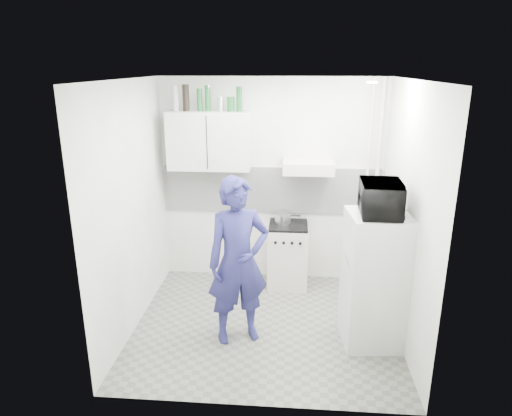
{
  "coord_description": "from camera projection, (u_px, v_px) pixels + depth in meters",
  "views": [
    {
      "loc": [
        0.26,
        -4.38,
        2.74
      ],
      "look_at": [
        -0.12,
        0.3,
        1.25
      ],
      "focal_mm": 32.0,
      "sensor_mm": 36.0,
      "label": 1
    }
  ],
  "objects": [
    {
      "name": "microwave",
      "position": [
        381.0,
        198.0,
        4.28
      ],
      "size": [
        0.57,
        0.4,
        0.31
      ],
      "primitive_type": "imported",
      "rotation": [
        0.0,
        0.0,
        1.53
      ],
      "color": "black",
      "rests_on": "fridge"
    },
    {
      "name": "bottle_a",
      "position": [
        176.0,
        98.0,
        5.41
      ],
      "size": [
        0.07,
        0.07,
        0.3
      ],
      "primitive_type": "cylinder",
      "color": "#B2B7BC",
      "rests_on": "upper_cabinet"
    },
    {
      "name": "wall_back",
      "position": [
        271.0,
        182.0,
        5.81
      ],
      "size": [
        2.8,
        0.0,
        2.8
      ],
      "primitive_type": "plane",
      "rotation": [
        1.57,
        0.0,
        0.0
      ],
      "color": "white",
      "rests_on": "floor"
    },
    {
      "name": "wall_left",
      "position": [
        131.0,
        209.0,
        4.73
      ],
      "size": [
        0.0,
        2.6,
        2.6
      ],
      "primitive_type": "plane",
      "rotation": [
        1.57,
        0.0,
        1.57
      ],
      "color": "white",
      "rests_on": "floor"
    },
    {
      "name": "canister_b",
      "position": [
        231.0,
        104.0,
        5.38
      ],
      "size": [
        0.09,
        0.09,
        0.17
      ],
      "primitive_type": "cylinder",
      "color": "#144C1E",
      "rests_on": "upper_cabinet"
    },
    {
      "name": "bottle_e",
      "position": [
        239.0,
        99.0,
        5.35
      ],
      "size": [
        0.07,
        0.07,
        0.29
      ],
      "primitive_type": "cylinder",
      "color": "#144C1E",
      "rests_on": "upper_cabinet"
    },
    {
      "name": "saucepan",
      "position": [
        283.0,
        218.0,
        5.74
      ],
      "size": [
        0.21,
        0.21,
        0.11
      ],
      "primitive_type": "cylinder",
      "color": "silver",
      "rests_on": "stove_top"
    },
    {
      "name": "bottle_d",
      "position": [
        208.0,
        98.0,
        5.38
      ],
      "size": [
        0.07,
        0.07,
        0.3
      ],
      "primitive_type": "cylinder",
      "color": "#144C1E",
      "rests_on": "upper_cabinet"
    },
    {
      "name": "upper_cabinet",
      "position": [
        210.0,
        141.0,
        5.53
      ],
      "size": [
        1.0,
        0.35,
        0.7
      ],
      "primitive_type": "cube",
      "color": "white",
      "rests_on": "wall_back"
    },
    {
      "name": "pipe_a",
      "position": [
        376.0,
        186.0,
        5.63
      ],
      "size": [
        0.05,
        0.05,
        2.6
      ],
      "primitive_type": "cylinder",
      "color": "beige",
      "rests_on": "floor"
    },
    {
      "name": "stove",
      "position": [
        288.0,
        256.0,
        5.82
      ],
      "size": [
        0.5,
        0.5,
        0.8
      ],
      "primitive_type": "cube",
      "color": "beige",
      "rests_on": "floor"
    },
    {
      "name": "range_hood",
      "position": [
        308.0,
        166.0,
        5.45
      ],
      "size": [
        0.6,
        0.5,
        0.14
      ],
      "primitive_type": "cube",
      "color": "beige",
      "rests_on": "wall_back"
    },
    {
      "name": "backsplash",
      "position": [
        271.0,
        190.0,
        5.82
      ],
      "size": [
        2.74,
        0.03,
        0.6
      ],
      "primitive_type": "cube",
      "color": "white",
      "rests_on": "wall_back"
    },
    {
      "name": "bottle_b",
      "position": [
        186.0,
        98.0,
        5.4
      ],
      "size": [
        0.08,
        0.08,
        0.31
      ],
      "primitive_type": "cylinder",
      "color": "black",
      "rests_on": "upper_cabinet"
    },
    {
      "name": "fridge",
      "position": [
        374.0,
        280.0,
        4.53
      ],
      "size": [
        0.62,
        0.62,
        1.38
      ],
      "primitive_type": "cube",
      "rotation": [
        0.0,
        0.0,
        0.1
      ],
      "color": "white",
      "rests_on": "floor"
    },
    {
      "name": "pipe_b",
      "position": [
        366.0,
        186.0,
        5.64
      ],
      "size": [
        0.04,
        0.04,
        2.6
      ],
      "primitive_type": "cylinder",
      "color": "beige",
      "rests_on": "floor"
    },
    {
      "name": "canister_a",
      "position": [
        220.0,
        104.0,
        5.39
      ],
      "size": [
        0.07,
        0.07,
        0.17
      ],
      "primitive_type": "cylinder",
      "color": "silver",
      "rests_on": "upper_cabinet"
    },
    {
      "name": "bottle_c",
      "position": [
        200.0,
        100.0,
        5.39
      ],
      "size": [
        0.06,
        0.06,
        0.27
      ],
      "primitive_type": "cylinder",
      "color": "#144C1E",
      "rests_on": "upper_cabinet"
    },
    {
      "name": "ceiling_spot_fixture",
      "position": [
        372.0,
        82.0,
        4.35
      ],
      "size": [
        0.1,
        0.1,
        0.02
      ],
      "primitive_type": "cylinder",
      "color": "white",
      "rests_on": "ceiling"
    },
    {
      "name": "stove_top",
      "position": [
        288.0,
        225.0,
        5.7
      ],
      "size": [
        0.48,
        0.48,
        0.03
      ],
      "primitive_type": "cube",
      "color": "black",
      "rests_on": "stove"
    },
    {
      "name": "person",
      "position": [
        238.0,
        261.0,
        4.53
      ],
      "size": [
        0.74,
        0.61,
        1.73
      ],
      "primitive_type": "imported",
      "rotation": [
        0.0,
        0.0,
        0.37
      ],
      "color": "navy",
      "rests_on": "floor"
    },
    {
      "name": "floor",
      "position": [
        265.0,
        325.0,
        5.01
      ],
      "size": [
        2.8,
        2.8,
        0.0
      ],
      "primitive_type": "plane",
      "color": "slate",
      "rests_on": "ground"
    },
    {
      "name": "ceiling",
      "position": [
        266.0,
        79.0,
        4.23
      ],
      "size": [
        2.8,
        2.8,
        0.0
      ],
      "primitive_type": "plane",
      "color": "white",
      "rests_on": "wall_back"
    },
    {
      "name": "wall_right",
      "position": [
        406.0,
        216.0,
        4.51
      ],
      "size": [
        0.0,
        2.6,
        2.6
      ],
      "primitive_type": "plane",
      "rotation": [
        1.57,
        0.0,
        -1.57
      ],
      "color": "white",
      "rests_on": "floor"
    }
  ]
}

